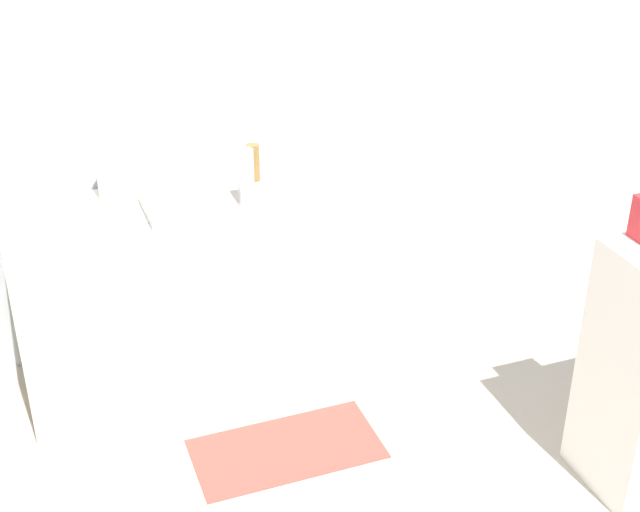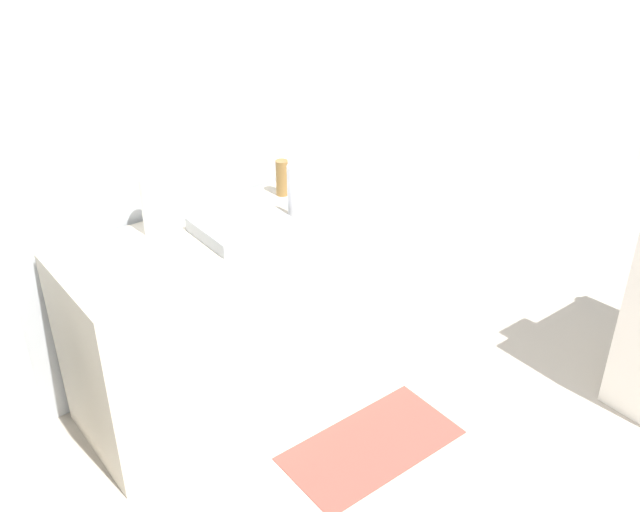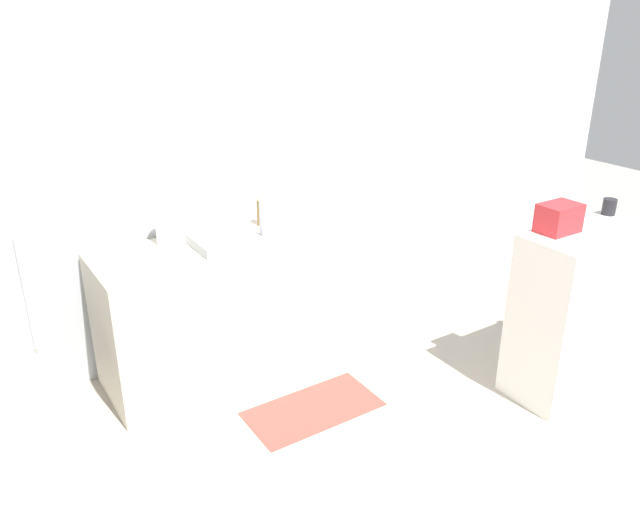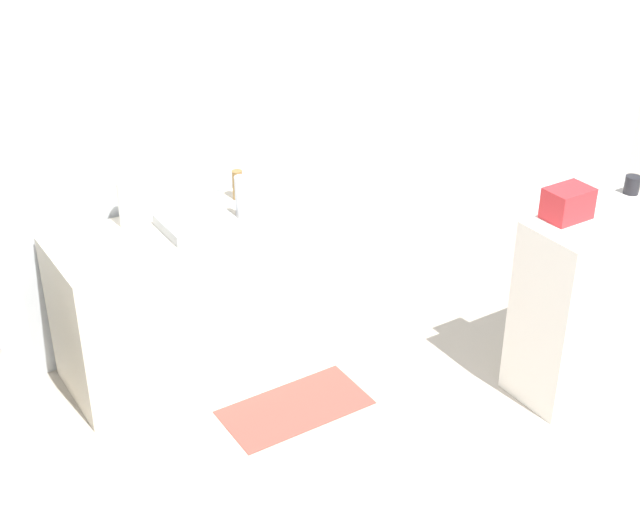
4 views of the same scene
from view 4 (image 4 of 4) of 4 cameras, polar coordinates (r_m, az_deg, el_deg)
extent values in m
cube|color=silver|center=(4.97, -10.43, 8.03)|extent=(8.00, 0.06, 2.60)
cube|color=beige|center=(5.05, -7.43, -2.30)|extent=(1.60, 0.61, 0.87)
cube|color=#9EA3A8|center=(4.78, -7.91, 2.13)|extent=(0.36, 0.32, 0.06)
cylinder|color=silver|center=(4.79, -5.04, 3.67)|extent=(0.07, 0.07, 0.26)
cylinder|color=olive|center=(5.06, -5.30, 4.55)|extent=(0.06, 0.06, 0.17)
cube|color=white|center=(4.97, 16.89, -2.90)|extent=(0.81, 0.41, 1.02)
cube|color=red|center=(4.64, 15.57, 3.27)|extent=(0.23, 0.16, 0.16)
cylinder|color=#232328|center=(5.04, 19.35, 4.32)|extent=(0.08, 0.08, 0.10)
cylinder|color=white|center=(4.82, -12.15, 3.28)|extent=(0.11, 0.11, 0.26)
cube|color=#99473D|center=(4.85, -1.60, -9.64)|extent=(0.79, 0.40, 0.01)
camera|label=1|loc=(1.26, 28.73, 0.47)|focal=50.00mm
camera|label=2|loc=(1.78, -18.98, 2.84)|focal=40.00mm
camera|label=3|loc=(1.09, -6.73, -16.89)|focal=35.00mm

